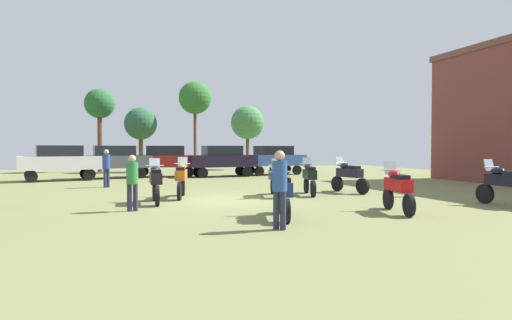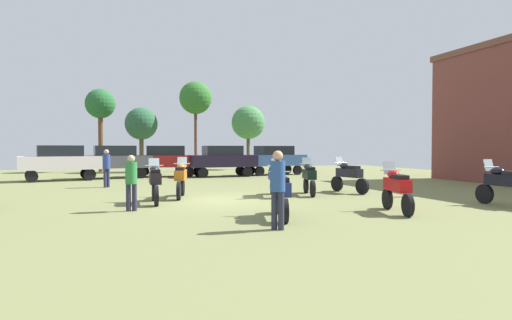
{
  "view_description": "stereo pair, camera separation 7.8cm",
  "coord_description": "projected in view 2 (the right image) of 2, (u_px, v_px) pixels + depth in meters",
  "views": [
    {
      "loc": [
        -3.39,
        -14.8,
        1.88
      ],
      "look_at": [
        3.41,
        5.82,
        1.27
      ],
      "focal_mm": 30.08,
      "sensor_mm": 36.0,
      "label": 1
    },
    {
      "loc": [
        -3.31,
        -14.82,
        1.88
      ],
      "look_at": [
        3.41,
        5.82,
        1.27
      ],
      "focal_mm": 30.08,
      "sensor_mm": 36.0,
      "label": 2
    }
  ],
  "objects": [
    {
      "name": "car_6",
      "position": [
        166.0,
        159.0,
        27.75
      ],
      "size": [
        4.52,
        2.41,
        2.0
      ],
      "rotation": [
        0.0,
        0.0,
        1.42
      ],
      "color": "black",
      "rests_on": "ground"
    },
    {
      "name": "car_1",
      "position": [
        274.0,
        158.0,
        29.66
      ],
      "size": [
        4.5,
        2.35,
        2.0
      ],
      "rotation": [
        0.0,
        0.0,
        1.7
      ],
      "color": "black",
      "rests_on": "ground"
    },
    {
      "name": "motorcycle_7",
      "position": [
        397.0,
        188.0,
        12.29
      ],
      "size": [
        0.76,
        2.07,
        1.46
      ],
      "rotation": [
        0.0,
        0.0,
        -0.25
      ],
      "color": "black",
      "rests_on": "ground"
    },
    {
      "name": "motorcycle_11",
      "position": [
        181.0,
        178.0,
        15.98
      ],
      "size": [
        0.75,
        2.13,
        1.51
      ],
      "rotation": [
        0.0,
        0.0,
        -0.23
      ],
      "color": "black",
      "rests_on": "ground"
    },
    {
      "name": "motorcycle_12",
      "position": [
        274.0,
        178.0,
        16.46
      ],
      "size": [
        0.76,
        2.06,
        1.46
      ],
      "rotation": [
        0.0,
        0.0,
        2.89
      ],
      "color": "black",
      "rests_on": "ground"
    },
    {
      "name": "tree_3",
      "position": [
        141.0,
        124.0,
        32.69
      ],
      "size": [
        2.46,
        2.46,
        4.95
      ],
      "color": "brown",
      "rests_on": "ground"
    },
    {
      "name": "car_5",
      "position": [
        60.0,
        160.0,
        24.33
      ],
      "size": [
        4.56,
        2.59,
        2.0
      ],
      "rotation": [
        0.0,
        0.0,
        1.76
      ],
      "color": "black",
      "rests_on": "ground"
    },
    {
      "name": "tree_2",
      "position": [
        196.0,
        98.0,
        33.95
      ],
      "size": [
        2.58,
        2.58,
        7.13
      ],
      "color": "brown",
      "rests_on": "ground"
    },
    {
      "name": "motorcycle_2",
      "position": [
        309.0,
        177.0,
        16.93
      ],
      "size": [
        0.76,
        2.05,
        1.47
      ],
      "rotation": [
        0.0,
        0.0,
        -0.26
      ],
      "color": "black",
      "rests_on": "ground"
    },
    {
      "name": "tree_5",
      "position": [
        248.0,
        123.0,
        37.04
      ],
      "size": [
        2.88,
        2.88,
        5.51
      ],
      "color": "brown",
      "rests_on": "ground"
    },
    {
      "name": "motorcycle_4",
      "position": [
        281.0,
        191.0,
        11.35
      ],
      "size": [
        0.78,
        2.19,
        1.45
      ],
      "rotation": [
        0.0,
        0.0,
        -0.25
      ],
      "color": "black",
      "rests_on": "ground"
    },
    {
      "name": "motorcycle_10",
      "position": [
        349.0,
        175.0,
        17.77
      ],
      "size": [
        0.74,
        2.1,
        1.48
      ],
      "rotation": [
        0.0,
        0.0,
        0.23
      ],
      "color": "black",
      "rests_on": "ground"
    },
    {
      "name": "motorcycle_5",
      "position": [
        505.0,
        183.0,
        13.56
      ],
      "size": [
        0.62,
        2.25,
        1.49
      ],
      "rotation": [
        0.0,
        0.0,
        0.03
      ],
      "color": "black",
      "rests_on": "ground"
    },
    {
      "name": "tree_6",
      "position": [
        100.0,
        105.0,
        33.38
      ],
      "size": [
        2.3,
        2.3,
        6.47
      ],
      "color": "brown",
      "rests_on": "ground"
    },
    {
      "name": "person_3",
      "position": [
        106.0,
        165.0,
        20.16
      ],
      "size": [
        0.48,
        0.48,
        1.79
      ],
      "rotation": [
        0.0,
        0.0,
        3.77
      ],
      "color": "#272C49",
      "rests_on": "ground"
    },
    {
      "name": "motorcycle_1",
      "position": [
        155.0,
        181.0,
        14.38
      ],
      "size": [
        0.62,
        2.13,
        1.5
      ],
      "rotation": [
        0.0,
        0.0,
        -0.03
      ],
      "color": "black",
      "rests_on": "ground"
    },
    {
      "name": "person_2",
      "position": [
        131.0,
        179.0,
        12.57
      ],
      "size": [
        0.35,
        0.35,
        1.65
      ],
      "rotation": [
        0.0,
        0.0,
        0.04
      ],
      "color": "#27263E",
      "rests_on": "ground"
    },
    {
      "name": "car_3",
      "position": [
        115.0,
        159.0,
        26.26
      ],
      "size": [
        4.47,
        2.27,
        2.0
      ],
      "rotation": [
        0.0,
        0.0,
        1.68
      ],
      "color": "black",
      "rests_on": "ground"
    },
    {
      "name": "ground_plane",
      "position": [
        215.0,
        201.0,
        15.17
      ],
      "size": [
        44.0,
        52.0,
        0.02
      ],
      "color": "olive"
    },
    {
      "name": "car_2",
      "position": [
        222.0,
        159.0,
        27.75
      ],
      "size": [
        4.38,
        1.99,
        2.0
      ],
      "rotation": [
        0.0,
        0.0,
        1.62
      ],
      "color": "black",
      "rests_on": "ground"
    },
    {
      "name": "person_1",
      "position": [
        278.0,
        183.0,
        9.69
      ],
      "size": [
        0.48,
        0.48,
        1.8
      ],
      "rotation": [
        0.0,
        0.0,
        5.49
      ],
      "color": "#292A3D",
      "rests_on": "ground"
    }
  ]
}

